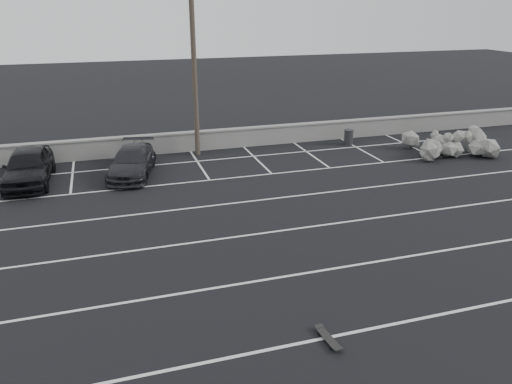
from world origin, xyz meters
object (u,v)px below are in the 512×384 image
object	(u,v)px
car_left	(28,166)
utility_pole	(194,60)
skateboard	(328,338)
car_right	(132,162)
trash_bin	(349,137)
riprap_pile	(456,147)

from	to	relation	value
car_left	utility_pole	distance (m)	9.27
car_left	skateboard	bearing A→B (deg)	-58.31
car_left	car_right	world-z (taller)	car_left
trash_bin	riprap_pile	size ratio (longest dim) A/B	0.18
trash_bin	skateboard	xyz separation A→B (m)	(-8.57, -15.76, -0.35)
utility_pole	skateboard	bearing A→B (deg)	-90.04
utility_pole	riprap_pile	bearing A→B (deg)	-18.07
utility_pole	skateboard	size ratio (longest dim) A/B	11.15
car_left	utility_pole	world-z (taller)	utility_pole
car_left	trash_bin	distance (m)	16.65
car_right	utility_pole	world-z (taller)	utility_pole
utility_pole	car_right	bearing A→B (deg)	-146.37
skateboard	utility_pole	bearing A→B (deg)	84.99
riprap_pile	skateboard	size ratio (longest dim) A/B	5.50
utility_pole	riprap_pile	distance (m)	14.31
trash_bin	skateboard	size ratio (longest dim) A/B	0.97
car_right	riprap_pile	bearing A→B (deg)	7.66
riprap_pile	trash_bin	bearing A→B (deg)	140.09
car_right	utility_pole	size ratio (longest dim) A/B	0.46
skateboard	car_left	bearing A→B (deg)	114.50
utility_pole	trash_bin	size ratio (longest dim) A/B	11.49
riprap_pile	skateboard	distance (m)	17.72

